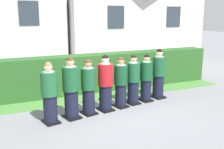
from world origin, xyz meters
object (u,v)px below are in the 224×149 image
Objects in this scene: student_front_row_5 at (133,81)px; student_front_row_7 at (159,75)px; student_in_red_blazer at (105,84)px; student_front_row_4 at (121,84)px; student_front_row_6 at (146,79)px; student_front_row_1 at (71,89)px; student_front_row_2 at (88,88)px; student_front_row_0 at (50,94)px.

student_front_row_7 is (1.08, 0.20, 0.05)m from student_front_row_5.
student_front_row_4 is at bearing 9.19° from student_in_red_blazer.
student_front_row_4 reaches higher than student_front_row_6.
student_front_row_4 is 1.00× the size of student_front_row_6.
student_front_row_4 is at bearing -166.70° from student_front_row_5.
student_in_red_blazer is (1.08, 0.17, -0.02)m from student_front_row_1.
student_in_red_blazer is at bearing -168.84° from student_front_row_5.
student_in_red_blazer is (0.55, 0.07, 0.04)m from student_front_row_2.
student_front_row_6 is at bearing -166.99° from student_front_row_7.
student_front_row_4 is (2.21, 0.36, -0.03)m from student_front_row_0.
student_front_row_1 is 2.14m from student_front_row_5.
student_front_row_7 reaches higher than student_front_row_5.
student_in_red_blazer is at bearing -170.81° from student_front_row_4.
student_in_red_blazer reaches higher than student_front_row_6.
student_in_red_blazer is 0.99× the size of student_front_row_7.
student_front_row_2 is 1.02× the size of student_front_row_4.
student_front_row_2 is 0.95× the size of student_in_red_blazer.
student_front_row_6 is (2.62, 0.44, -0.08)m from student_front_row_1.
student_in_red_blazer is 1.08× the size of student_front_row_6.
student_front_row_2 is at bearing -170.06° from student_front_row_7.
student_in_red_blazer reaches higher than student_front_row_0.
student_front_row_1 is at bearing -170.52° from student_front_row_6.
student_front_row_2 is 1.03× the size of student_front_row_6.
student_front_row_7 is at bearing 13.01° from student_front_row_6.
student_front_row_1 is 2.66m from student_front_row_6.
student_front_row_5 is at bearing 9.98° from student_front_row_1.
student_front_row_0 is 0.97× the size of student_front_row_7.
student_in_red_blazer is 1.06× the size of student_front_row_5.
student_front_row_6 is 0.92× the size of student_front_row_7.
student_front_row_6 is at bearing 7.39° from student_front_row_5.
student_front_row_7 is (1.57, 0.31, 0.06)m from student_front_row_4.
student_in_red_blazer reaches higher than student_front_row_2.
student_front_row_2 reaches higher than student_front_row_6.
student_front_row_7 reaches higher than student_front_row_0.
student_front_row_2 is at bearing -170.89° from student_front_row_6.
student_in_red_blazer is (1.67, 0.27, 0.02)m from student_front_row_0.
student_front_row_6 is at bearing 10.29° from student_front_row_4.
student_front_row_7 is at bearing 10.11° from student_front_row_1.
student_front_row_0 reaches higher than student_front_row_6.
student_front_row_0 is 2.74m from student_front_row_5.
student_front_row_7 is at bearing 10.02° from student_front_row_0.
student_front_row_2 reaches higher than student_front_row_5.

